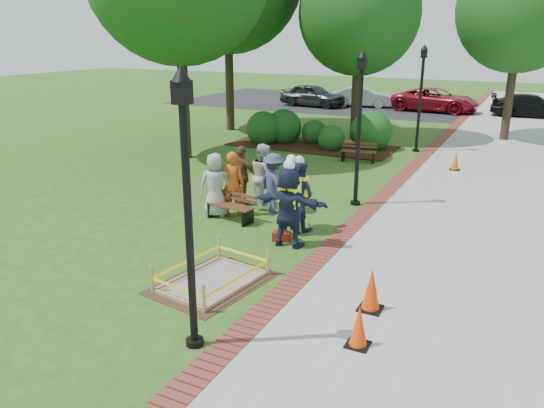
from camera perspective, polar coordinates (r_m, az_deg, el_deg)
The scene contains 34 objects.
ground at distance 11.51m, azimuth -4.94°, elevation -6.05°, with size 100.00×100.00×0.00m, color #285116.
sidewalk at distance 19.49m, azimuth 24.15°, elevation 2.51°, with size 6.00×60.00×0.02m, color #9E9E99.
brick_edging at distance 19.86m, azimuth 14.80°, elevation 3.77°, with size 0.50×60.00×0.03m, color maroon.
mulch_bed at distance 23.08m, azimuth 4.28°, elevation 6.25°, with size 7.00×3.00×0.05m, color #381E0F.
parking_lot at distance 36.65m, azimuth 17.93°, elevation 9.74°, with size 36.00×12.00×0.01m, color black.
wet_concrete_pad at distance 10.42m, azimuth -6.46°, elevation -7.32°, with size 2.03×2.53×0.55m.
bench_near at distance 13.81m, azimuth -4.49°, elevation -0.85°, with size 1.39×0.66×0.72m.
bench_far at distance 20.42m, azimuth 9.26°, elevation 5.14°, with size 1.38×0.63×0.72m.
cone_front at distance 8.48m, azimuth 9.31°, elevation -12.94°, with size 0.36×0.36×0.71m.
cone_back at distance 9.50m, azimuth 10.63°, elevation -9.13°, with size 0.41×0.41×0.80m.
cone_far at distance 19.93m, azimuth 19.12°, elevation 4.35°, with size 0.34×0.34×0.68m.
toolbox at distance 12.47m, azimuth 1.06°, elevation -3.50°, with size 0.43×0.24×0.21m, color #991D0B.
lamp_near at distance 7.65m, azimuth -9.12°, elevation 1.14°, with size 0.28×0.28×4.26m.
lamp_mid at distance 14.74m, azimuth 9.39°, elevation 9.17°, with size 0.28×0.28×4.26m.
lamp_far at distance 22.45m, azimuth 15.73°, elevation 11.68°, with size 0.28×0.28×4.26m.
tree_back at distance 24.70m, azimuth 9.35°, elevation 19.54°, with size 5.31×5.31×8.13m.
tree_right at distance 26.34m, azimuth 25.23°, elevation 18.48°, with size 5.42×5.42×8.39m.
shrub_a at distance 23.69m, azimuth -0.90°, elevation 6.55°, with size 1.54×1.54×1.54m, color #154112.
shrub_b at distance 23.92m, azimuth 1.25°, elevation 6.66°, with size 1.60×1.60×1.60m, color #154112.
shrub_c at distance 22.44m, azimuth 6.34°, elevation 5.80°, with size 1.13×1.13×1.13m, color #154112.
shrub_d at distance 22.86m, azimuth 10.51°, elevation 5.83°, with size 1.74×1.74×1.74m, color #154112.
shrub_e at distance 23.76m, azimuth 4.54°, elevation 6.53°, with size 1.12×1.12×1.12m, color #154112.
casual_person_a at distance 14.02m, azimuth -6.11°, elevation 2.03°, with size 0.64×0.56×1.70m.
casual_person_b at distance 14.03m, azimuth -4.27°, elevation 2.18°, with size 0.64×0.51×1.74m.
casual_person_c at distance 14.69m, azimuth -0.90°, elevation 3.06°, with size 0.65×0.68×1.79m.
casual_person_d at distance 14.88m, azimuth -3.25°, elevation 3.04°, with size 0.57×0.39×1.70m.
casual_person_e at distance 14.24m, azimuth 0.21°, elevation 2.25°, with size 0.62×0.56×1.63m.
hivis_worker_a at distance 11.90m, azimuth 1.82°, elevation -0.03°, with size 0.61×0.40×2.02m.
hivis_worker_b at distance 12.62m, azimuth 2.05°, elevation 0.91°, with size 0.68×0.68×1.97m.
hivis_worker_c at distance 13.01m, azimuth 2.90°, elevation 1.19°, with size 0.61×0.46×1.85m.
parked_car_a at distance 36.07m, azimuth 4.38°, elevation 10.42°, with size 4.96×2.16×1.62m, color #27272A.
parked_car_b at distance 36.27m, azimuth 9.65°, elevation 10.26°, with size 4.35×1.89×1.42m, color #B1B1B6.
parked_car_c at distance 35.06m, azimuth 17.02°, elevation 9.49°, with size 4.81×2.09×1.57m, color maroon.
parked_car_d at distance 34.75m, azimuth 26.01°, elevation 8.40°, with size 4.37×1.90×1.42m, color black.
Camera 1 is at (5.58, -8.92, 4.65)m, focal length 35.00 mm.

